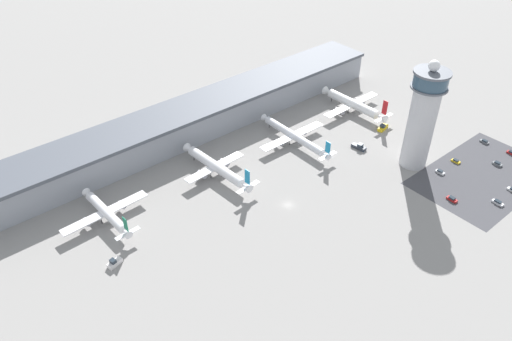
% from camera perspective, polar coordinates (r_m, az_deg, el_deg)
% --- Properties ---
extents(ground_plane, '(1000.00, 1000.00, 0.00)m').
position_cam_1_polar(ground_plane, '(204.22, 3.67, -3.93)').
color(ground_plane, gray).
extents(terminal_building, '(225.56, 25.00, 15.51)m').
position_cam_1_polar(terminal_building, '(245.12, -7.51, 5.67)').
color(terminal_building, '#9399A3').
rests_on(terminal_building, ground).
extents(control_tower, '(15.36, 15.36, 50.16)m').
position_cam_1_polar(control_tower, '(224.81, 18.51, 5.88)').
color(control_tower, '#BCBCC1').
rests_on(control_tower, ground).
extents(parking_lot_surface, '(64.00, 40.00, 0.01)m').
position_cam_1_polar(parking_lot_surface, '(240.56, 24.47, -0.58)').
color(parking_lot_surface, '#424247').
rests_on(parking_lot_surface, ground).
extents(airplane_gate_alpha, '(36.15, 34.33, 11.93)m').
position_cam_1_polar(airplane_gate_alpha, '(202.15, -16.75, -4.61)').
color(airplane_gate_alpha, white).
rests_on(airplane_gate_alpha, ground).
extents(airplane_gate_bravo, '(30.59, 42.92, 13.56)m').
position_cam_1_polar(airplane_gate_bravo, '(217.30, -4.59, 0.42)').
color(airplane_gate_bravo, white).
rests_on(airplane_gate_bravo, ground).
extents(airplane_gate_charlie, '(37.21, 45.90, 11.69)m').
position_cam_1_polar(airplane_gate_charlie, '(238.96, 4.37, 3.96)').
color(airplane_gate_charlie, silver).
rests_on(airplane_gate_charlie, ground).
extents(airplane_gate_delta, '(38.50, 41.45, 14.32)m').
position_cam_1_polar(airplane_gate_delta, '(269.22, 11.04, 7.46)').
color(airplane_gate_delta, white).
rests_on(airplane_gate_delta, ground).
extents(service_truck_catering, '(7.21, 3.89, 3.01)m').
position_cam_1_polar(service_truck_catering, '(258.47, 14.29, 4.77)').
color(service_truck_catering, black).
rests_on(service_truck_catering, ground).
extents(service_truck_fuel, '(3.48, 7.43, 2.89)m').
position_cam_1_polar(service_truck_fuel, '(241.02, 11.68, 2.67)').
color(service_truck_fuel, black).
rests_on(service_truck_fuel, ground).
extents(service_truck_baggage, '(5.93, 3.58, 2.97)m').
position_cam_1_polar(service_truck_baggage, '(186.14, -15.87, -10.11)').
color(service_truck_baggage, black).
rests_on(service_truck_baggage, ground).
extents(car_green_van, '(1.95, 4.83, 1.46)m').
position_cam_1_polar(car_green_van, '(226.67, 25.90, -3.31)').
color(car_green_van, black).
rests_on(car_green_van, ground).
extents(car_navy_sedan, '(1.87, 4.22, 1.52)m').
position_cam_1_polar(car_navy_sedan, '(261.40, 27.17, 1.81)').
color(car_navy_sedan, black).
rests_on(car_navy_sedan, ground).
extents(car_red_hatchback, '(1.90, 4.19, 1.57)m').
position_cam_1_polar(car_red_hatchback, '(250.43, 25.85, 0.70)').
color(car_red_hatchback, black).
rests_on(car_red_hatchback, ground).
extents(car_silver_sedan, '(1.79, 4.07, 1.47)m').
position_cam_1_polar(car_silver_sedan, '(234.99, 20.29, -0.16)').
color(car_silver_sedan, black).
rests_on(car_silver_sedan, ground).
extents(car_yellow_taxi, '(1.84, 4.10, 1.36)m').
position_cam_1_polar(car_yellow_taxi, '(244.81, 21.86, 1.00)').
color(car_yellow_taxi, black).
rests_on(car_yellow_taxi, ground).
extents(car_blue_compact, '(1.81, 4.33, 1.44)m').
position_cam_1_polar(car_blue_compact, '(264.61, 24.64, 3.02)').
color(car_blue_compact, black).
rests_on(car_blue_compact, ground).
extents(car_black_suv, '(2.03, 4.48, 1.59)m').
position_cam_1_polar(car_black_suv, '(220.89, 21.48, -3.06)').
color(car_black_suv, black).
rests_on(car_black_suv, ground).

